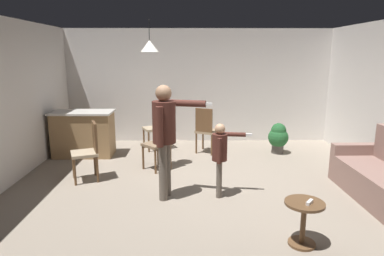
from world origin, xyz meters
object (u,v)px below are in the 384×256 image
Objects in this scene: dining_chair_near_wall at (159,140)px; dining_chair_spare at (157,125)px; potted_plant_corner at (278,137)px; side_table_by_couch at (304,218)px; dining_chair_centre_back at (206,129)px; dining_chair_by_counter at (89,149)px; kitchen_counter at (84,133)px; person_child at (220,152)px; person_adult at (165,129)px; spare_remote_on_table at (310,202)px.

dining_chair_near_wall is 1.00× the size of dining_chair_spare.
dining_chair_near_wall is at bearing 162.60° from dining_chair_spare.
dining_chair_near_wall is 1.51× the size of potted_plant_corner.
dining_chair_centre_back is at bearing 104.06° from side_table_by_couch.
dining_chair_by_counter is 1.29m from dining_chair_near_wall.
dining_chair_centre_back is at bearing 3.05° from kitchen_counter.
dining_chair_spare is (-1.19, 2.63, -0.15)m from person_child.
side_table_by_couch is 0.31× the size of person_adult.
potted_plant_corner is at bearing 154.56° from person_child.
spare_remote_on_table is at bearing 169.79° from dining_chair_near_wall.
person_adult is at bearing -49.32° from kitchen_counter.
spare_remote_on_table is (2.03, -4.03, -0.01)m from dining_chair_spare.
person_child is at bearing -123.07° from potted_plant_corner.
person_adult is at bearing -79.11° from person_child.
dining_chair_centre_back reaches higher than side_table_by_couch.
potted_plant_corner is at bearing 79.67° from side_table_by_couch.
dining_chair_near_wall and dining_chair_centre_back have the same top height.
dining_chair_by_counter is at bearing 145.02° from spare_remote_on_table.
side_table_by_couch is 4.00× the size of spare_remote_on_table.
dining_chair_by_counter is (0.52, -1.42, 0.07)m from kitchen_counter.
person_adult reaches higher than potted_plant_corner.
kitchen_counter is at bearing 135.06° from side_table_by_couch.
dining_chair_spare reaches higher than side_table_by_couch.
dining_chair_near_wall is (-1.82, 2.65, 0.22)m from side_table_by_couch.
kitchen_counter is 1.26× the size of dining_chair_near_wall.
dining_chair_centre_back is 1.51× the size of potted_plant_corner.
dining_chair_near_wall is 2.67m from potted_plant_corner.
dining_chair_by_counter is at bearing 72.12° from dining_chair_near_wall.
spare_remote_on_table is (1.66, -1.35, -0.51)m from person_adult.
kitchen_counter is 1.87m from dining_chair_near_wall.
dining_chair_centre_back is at bearing -169.95° from person_child.
dining_chair_near_wall is at bearing -134.29° from person_child.
person_adult reaches higher than dining_chair_near_wall.
person_adult is 1.69× the size of dining_chair_spare.
side_table_by_couch is at bearing 38.54° from person_child.
spare_remote_on_table is at bearing 38.86° from person_child.
person_child is 2.71m from potted_plant_corner.
dining_chair_centre_back is 3.79m from spare_remote_on_table.
kitchen_counter is 4.94m from side_table_by_couch.
kitchen_counter is at bearing -178.23° from potted_plant_corner.
person_child is 2.28m from dining_chair_by_counter.
side_table_by_couch is 0.52× the size of dining_chair_spare.
spare_remote_on_table is at bearing -49.46° from dining_chair_centre_back.
dining_chair_by_counter is at bearing -105.05° from person_adult.
dining_chair_spare is 4.52m from spare_remote_on_table.
dining_chair_by_counter reaches higher than kitchen_counter.
person_adult is 1.69× the size of dining_chair_centre_back.
dining_chair_by_counter reaches higher than spare_remote_on_table.
spare_remote_on_table is at bearing -49.76° from side_table_by_couch.
dining_chair_centre_back is at bearing -74.73° from dining_chair_by_counter.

